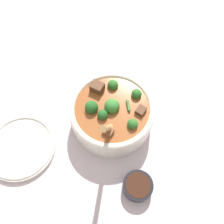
{
  "coord_description": "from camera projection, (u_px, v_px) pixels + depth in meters",
  "views": [
    {
      "loc": [
        -0.19,
        -0.19,
        0.58
      ],
      "look_at": [
        0.0,
        0.0,
        0.05
      ],
      "focal_mm": 35.0,
      "sensor_mm": 36.0,
      "label": 1
    }
  ],
  "objects": [
    {
      "name": "ground_plane",
      "position": [
        112.0,
        120.0,
        0.64
      ],
      "size": [
        4.0,
        4.0,
        0.0
      ],
      "primitive_type": "plane",
      "color": "silver"
    },
    {
      "name": "empty_plate",
      "position": [
        21.0,
        147.0,
        0.59
      ],
      "size": [
        0.19,
        0.19,
        0.02
      ],
      "color": "silver",
      "rests_on": "ground_plane"
    },
    {
      "name": "condiment_bowl",
      "position": [
        138.0,
        186.0,
        0.53
      ],
      "size": [
        0.07,
        0.07,
        0.03
      ],
      "color": "black",
      "rests_on": "ground_plane"
    },
    {
      "name": "stew_bowl",
      "position": [
        112.0,
        113.0,
        0.59
      ],
      "size": [
        0.23,
        0.23,
        0.25
      ],
      "color": "white",
      "rests_on": "ground_plane"
    }
  ]
}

